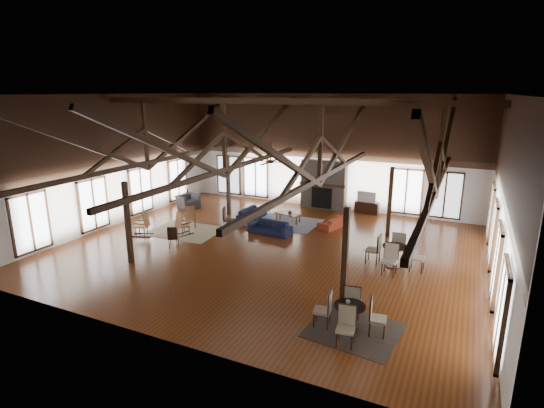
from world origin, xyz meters
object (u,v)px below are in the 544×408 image
at_px(cafe_table_near, 349,313).
at_px(tv_console, 367,207).
at_px(sofa_orange, 333,222).
at_px(coffee_table, 288,214).
at_px(cafe_table_far, 395,252).
at_px(armchair, 188,201).
at_px(sofa_navy_left, 252,214).
at_px(sofa_navy_front, 270,228).

height_order(cafe_table_near, tv_console, cafe_table_near).
xyz_separation_m(sofa_orange, coffee_table, (-2.20, -0.21, 0.16)).
relative_size(sofa_orange, cafe_table_near, 0.88).
distance_m(cafe_table_near, cafe_table_far, 4.82).
bearing_deg(armchair, sofa_navy_left, -74.30).
distance_m(armchair, tv_console, 9.48).
bearing_deg(sofa_orange, tv_console, -179.02).
relative_size(sofa_navy_left, coffee_table, 1.36).
distance_m(coffee_table, armchair, 5.92).
height_order(sofa_orange, cafe_table_far, cafe_table_far).
relative_size(sofa_navy_left, tv_console, 1.55).
bearing_deg(cafe_table_near, cafe_table_far, 85.82).
xyz_separation_m(sofa_navy_front, coffee_table, (0.06, 1.88, 0.13)).
relative_size(sofa_navy_front, sofa_navy_left, 1.04).
distance_m(sofa_navy_front, sofa_orange, 3.08).
xyz_separation_m(sofa_navy_left, cafe_table_far, (7.37, -3.01, 0.27)).
height_order(sofa_navy_left, sofa_orange, sofa_navy_left).
xyz_separation_m(coffee_table, armchair, (-5.92, 0.14, -0.06)).
height_order(coffee_table, tv_console, tv_console).
height_order(sofa_navy_front, coffee_table, sofa_navy_front).
height_order(sofa_navy_left, cafe_table_near, cafe_table_near).
xyz_separation_m(sofa_navy_left, armchair, (-4.08, 0.39, 0.08)).
distance_m(cafe_table_far, tv_console, 6.96).
height_order(sofa_orange, tv_console, tv_console).
xyz_separation_m(coffee_table, tv_console, (3.04, 3.23, -0.11)).
height_order(coffee_table, armchair, armchair).
xyz_separation_m(sofa_navy_left, sofa_orange, (4.04, 0.46, -0.02)).
height_order(sofa_navy_left, coffee_table, sofa_navy_left).
relative_size(cafe_table_near, cafe_table_far, 0.94).
relative_size(coffee_table, armchair, 1.24).
bearing_deg(tv_console, sofa_navy_left, -144.53).
distance_m(sofa_orange, tv_console, 3.13).
bearing_deg(tv_console, cafe_table_near, -79.27).
xyz_separation_m(cafe_table_far, tv_console, (-2.49, 6.49, -0.25)).
bearing_deg(sofa_navy_front, coffee_table, 93.23).
relative_size(sofa_navy_left, cafe_table_far, 0.88).
height_order(sofa_navy_front, tv_console, tv_console).
relative_size(sofa_navy_left, armchair, 1.69).
bearing_deg(tv_console, sofa_orange, -105.66).
relative_size(sofa_orange, tv_console, 1.45).
bearing_deg(coffee_table, tv_console, 65.82).
distance_m(armchair, cafe_table_near, 13.81).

